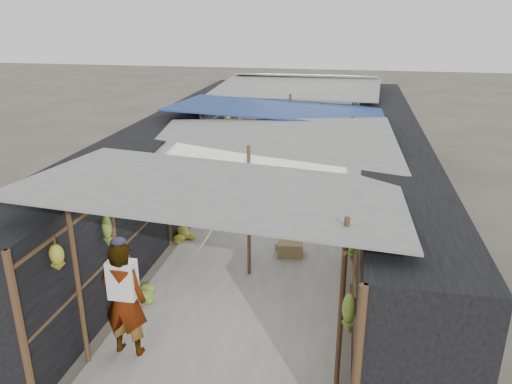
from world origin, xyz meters
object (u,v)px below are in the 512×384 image
Objects in this scene: black_basin at (342,211)px; vendor_seated at (332,154)px; shopper_blue at (250,181)px; crate_near at (290,249)px; vendor_elderly at (124,299)px.

vendor_seated is at bearing 96.40° from black_basin.
black_basin is 2.45m from shopper_blue.
vendor_elderly is (-1.99, -3.61, 0.76)m from crate_near.
crate_near is 6.57m from vendor_seated.
vendor_elderly is 5.71m from shopper_blue.
black_basin is 0.34× the size of vendor_elderly.
vendor_elderly is (-2.99, -6.14, 0.83)m from black_basin.
vendor_elderly is 10.48m from vendor_seated.
vendor_elderly is 1.02× the size of shopper_blue.
vendor_elderly reaches higher than crate_near.
crate_near is 0.29× the size of shopper_blue.
black_basin is 4.06m from vendor_seated.
vendor_seated is (-0.45, 4.01, 0.37)m from black_basin.
crate_near reaches higher than black_basin.
vendor_seated is (2.54, 10.15, -0.46)m from vendor_elderly.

